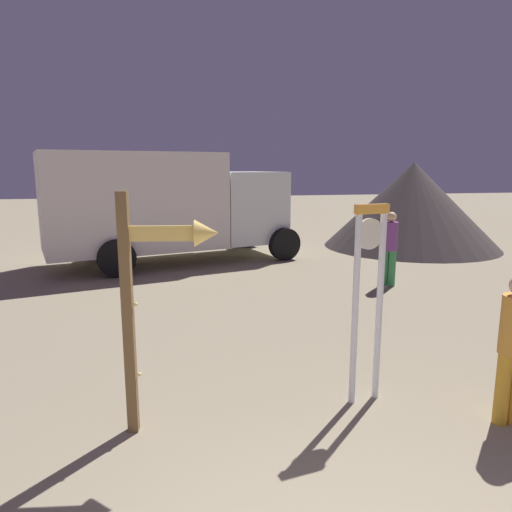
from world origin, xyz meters
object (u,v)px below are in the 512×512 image
at_px(standing_clock, 368,287).
at_px(dome_tent, 412,205).
at_px(arrow_sign, 157,280).
at_px(box_truck_near, 163,203).
at_px(person_distant, 390,245).

distance_m(standing_clock, dome_tent, 10.96).
height_order(arrow_sign, box_truck_near, box_truck_near).
distance_m(person_distant, dome_tent, 5.57).
bearing_deg(box_truck_near, dome_tent, 6.51).
bearing_deg(standing_clock, arrow_sign, -176.17).
xyz_separation_m(box_truck_near, dome_tent, (7.91, 0.90, -0.24)).
bearing_deg(standing_clock, person_distant, 59.42).
bearing_deg(arrow_sign, box_truck_near, 88.54).
distance_m(standing_clock, arrow_sign, 2.22).
xyz_separation_m(person_distant, dome_tent, (3.17, 4.55, 0.46)).
xyz_separation_m(standing_clock, person_distant, (2.76, 4.67, -0.39)).
bearing_deg(person_distant, standing_clock, -120.58).
bearing_deg(box_truck_near, arrow_sign, -91.46).
relative_size(arrow_sign, box_truck_near, 0.34).
distance_m(standing_clock, person_distant, 5.43).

